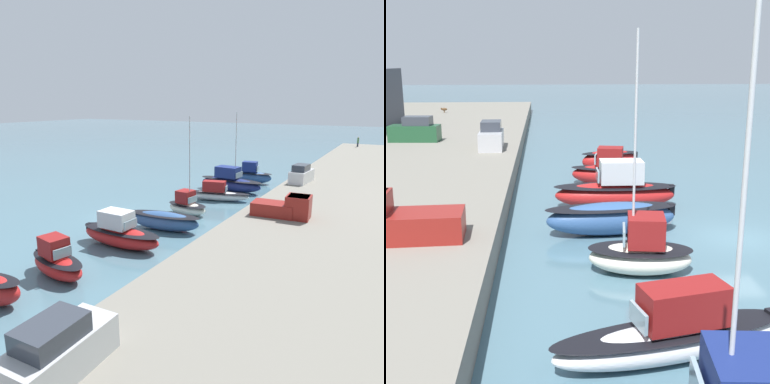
# 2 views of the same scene
# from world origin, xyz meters

# --- Properties ---
(ground_plane) EXTENTS (320.00, 320.00, 0.00)m
(ground_plane) POSITION_xyz_m (0.00, 0.00, 0.00)
(ground_plane) COLOR slate
(moored_boat_2) EXTENTS (3.31, 7.36, 2.18)m
(moored_boat_2) POSITION_xyz_m (-10.19, 5.58, 0.77)
(moored_boat_2) COLOR silver
(moored_boat_2) RESTS_ON ground_plane
(moored_boat_3) EXTENTS (2.66, 4.41, 9.41)m
(moored_boat_3) POSITION_xyz_m (-3.90, 5.39, 0.88)
(moored_boat_3) COLOR white
(moored_boat_3) RESTS_ON ground_plane
(moored_boat_4) EXTENTS (2.70, 6.69, 1.59)m
(moored_boat_4) POSITION_xyz_m (1.01, 5.94, 0.84)
(moored_boat_4) COLOR #33568E
(moored_boat_4) RESTS_ON ground_plane
(moored_boat_5) EXTENTS (2.32, 7.04, 2.75)m
(moored_boat_5) POSITION_xyz_m (5.76, 5.09, 1.01)
(moored_boat_5) COLOR red
(moored_boat_5) RESTS_ON ground_plane
(moored_boat_6) EXTENTS (2.79, 5.12, 2.57)m
(moored_boat_6) POSITION_xyz_m (11.61, 4.90, 0.94)
(moored_boat_6) COLOR red
(moored_boat_6) RESTS_ON ground_plane
(moored_boat_7) EXTENTS (2.59, 4.64, 1.70)m
(moored_boat_7) POSITION_xyz_m (15.83, 4.22, 0.89)
(moored_boat_7) COLOR red
(moored_boat_7) RESTS_ON ground_plane
(parked_car_0) EXTENTS (4.26, 1.94, 2.16)m
(parked_car_0) POSITION_xyz_m (18.84, 13.33, 2.32)
(parked_car_0) COLOR #B7B7BC
(parked_car_0) RESTS_ON quay_promenade
(parked_car_1) EXTENTS (2.04, 4.30, 2.16)m
(parked_car_1) POSITION_xyz_m (23.09, 20.23, 2.32)
(parked_car_1) COLOR #1E4C2D
(parked_car_1) RESTS_ON quay_promenade
(pickup_truck_0) EXTENTS (2.23, 4.83, 1.90)m
(pickup_truck_0) POSITION_xyz_m (-3.31, 15.20, 2.22)
(pickup_truck_0) COLOR maroon
(pickup_truck_0) RESTS_ON quay_promenade
(dog_on_quay) EXTENTS (0.52, 0.88, 0.68)m
(dog_on_quay) POSITION_xyz_m (48.71, 22.36, 1.86)
(dog_on_quay) COLOR brown
(dog_on_quay) RESTS_ON quay_promenade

